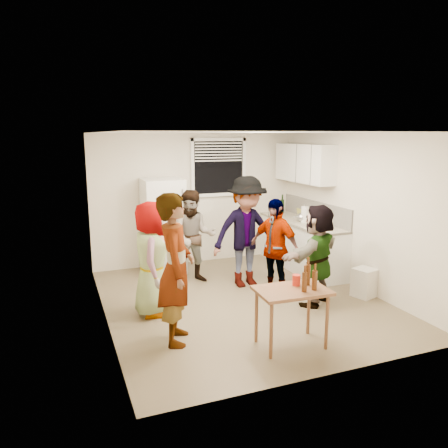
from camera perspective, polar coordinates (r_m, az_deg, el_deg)
name	(u,v)px	position (r m, az deg, el deg)	size (l,w,h in m)	color
room	(242,300)	(6.73, 2.39, -9.95)	(4.00, 4.50, 2.50)	silver
window	(219,167)	(8.50, -0.71, 7.41)	(1.12, 0.10, 1.06)	white
refrigerator	(163,226)	(7.98, -7.95, -0.23)	(0.70, 0.70, 1.70)	white
counter_lower	(301,245)	(8.33, 10.00, -2.77)	(0.60, 2.20, 0.86)	white
countertop	(302,222)	(8.23, 10.11, 0.27)	(0.64, 2.22, 0.04)	#B8AD96
backsplash	(315,210)	(8.34, 11.84, 1.75)	(0.03, 2.20, 0.36)	#A59F97
upper_cabinets	(304,163)	(8.33, 10.43, 7.82)	(0.34, 1.60, 0.70)	white
kettle	(301,222)	(8.14, 10.09, 0.29)	(0.24, 0.20, 0.20)	silver
paper_towel	(305,222)	(8.10, 10.47, 0.23)	(0.13, 0.13, 0.29)	white
wine_bottle	(282,213)	(8.97, 7.58, 1.41)	(0.07, 0.07, 0.28)	black
beer_bottle_counter	(310,226)	(7.80, 11.17, -0.23)	(0.06, 0.06, 0.21)	#47230C
blue_cup	(312,230)	(7.46, 11.42, -0.79)	(0.09, 0.09, 0.12)	#1F10CF
picture_frame	(300,212)	(8.70, 9.86, 1.51)	(0.02, 0.18, 0.15)	#BBB64C
trash_bin	(364,281)	(7.14, 17.88, -7.10)	(0.30, 0.30, 0.45)	silver
serving_table	(290,345)	(5.47, 8.64, -15.37)	(0.84, 0.56, 0.71)	brown
beer_bottle_table	(307,285)	(5.37, 10.82, -7.80)	(0.07, 0.07, 0.25)	#47230C
red_cup	(296,285)	(5.33, 9.40, -7.89)	(0.10, 0.10, 0.13)	red
guest_grey	(154,313)	(6.36, -9.19, -11.43)	(0.78, 1.60, 0.51)	gray
guest_stripe	(177,340)	(5.56, -6.11, -14.86)	(0.66, 1.82, 0.44)	#141933
guest_back_left	(194,281)	(7.57, -3.91, -7.47)	(0.77, 1.57, 0.60)	brown
guest_back_right	(246,285)	(7.39, 2.87, -7.95)	(1.18, 1.82, 0.68)	#3E3E43
guest_black	(273,294)	(7.01, 6.45, -9.11)	(0.90, 1.53, 0.37)	black
guest_orange	(315,303)	(6.77, 11.85, -10.06)	(1.39, 1.50, 0.44)	#C5724F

